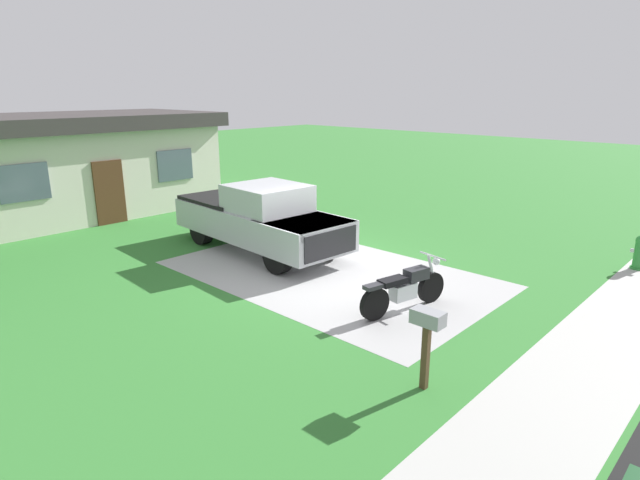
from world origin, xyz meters
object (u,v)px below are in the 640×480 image
fire_hydrant (639,253)px  neighbor_house (75,163)px  mailbox (427,328)px  motorcycle (405,289)px  pickup_truck (258,217)px

fire_hydrant → neighbor_house: 17.95m
mailbox → neighbor_house: 15.68m
fire_hydrant → mailbox: bearing=173.3°
motorcycle → mailbox: size_ratio=1.74×
fire_hydrant → pickup_truck: bearing=123.7°
pickup_truck → fire_hydrant: size_ratio=6.59×
pickup_truck → mailbox: 7.72m
pickup_truck → motorcycle: bearing=-97.4°
fire_hydrant → neighbor_house: size_ratio=0.09×
fire_hydrant → mailbox: 8.38m
fire_hydrant → neighbor_house: neighbor_house is taller
motorcycle → neighbor_house: neighbor_house is taller
mailbox → neighbor_house: size_ratio=0.13×
motorcycle → pickup_truck: 5.37m
motorcycle → neighbor_house: size_ratio=0.23×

